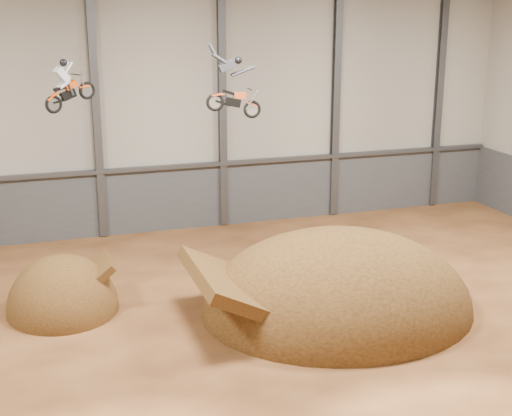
{
  "coord_description": "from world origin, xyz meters",
  "views": [
    {
      "loc": [
        -6.86,
        -22.19,
        11.82
      ],
      "look_at": [
        1.71,
        4.0,
        4.03
      ],
      "focal_mm": 50.0,
      "sensor_mm": 36.0,
      "label": 1
    }
  ],
  "objects_px": {
    "takeoff_ramp": "(64,309)",
    "fmx_rider_a": "(72,80)",
    "fmx_rider_b": "(232,82)",
    "landing_ramp": "(337,309)"
  },
  "relations": [
    {
      "from": "fmx_rider_b",
      "to": "fmx_rider_a",
      "type": "bearing_deg",
      "value": 167.66
    },
    {
      "from": "fmx_rider_b",
      "to": "landing_ramp",
      "type": "bearing_deg",
      "value": -34.45
    },
    {
      "from": "fmx_rider_a",
      "to": "fmx_rider_b",
      "type": "bearing_deg",
      "value": -41.79
    },
    {
      "from": "landing_ramp",
      "to": "fmx_rider_b",
      "type": "xyz_separation_m",
      "value": [
        -3.52,
        2.91,
        8.96
      ]
    },
    {
      "from": "landing_ramp",
      "to": "fmx_rider_b",
      "type": "distance_m",
      "value": 10.06
    },
    {
      "from": "takeoff_ramp",
      "to": "fmx_rider_a",
      "type": "distance_m",
      "value": 9.21
    },
    {
      "from": "landing_ramp",
      "to": "takeoff_ramp",
      "type": "bearing_deg",
      "value": 161.9
    },
    {
      "from": "landing_ramp",
      "to": "fmx_rider_a",
      "type": "xyz_separation_m",
      "value": [
        -9.53,
        4.81,
        9.05
      ]
    },
    {
      "from": "takeoff_ramp",
      "to": "fmx_rider_a",
      "type": "relative_size",
      "value": 2.3
    },
    {
      "from": "fmx_rider_b",
      "to": "takeoff_ramp",
      "type": "bearing_deg",
      "value": -179.21
    }
  ]
}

